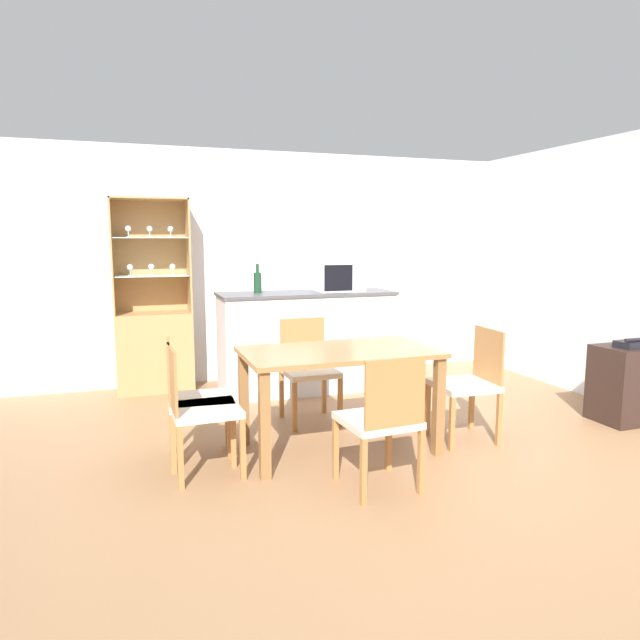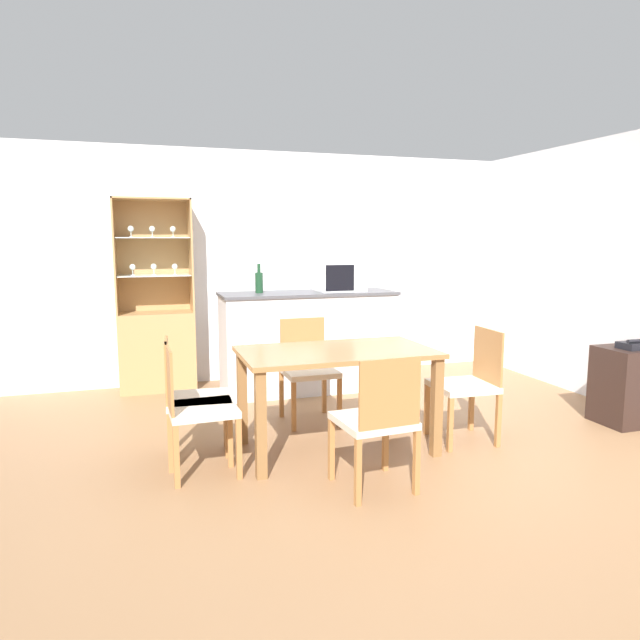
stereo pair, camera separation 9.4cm
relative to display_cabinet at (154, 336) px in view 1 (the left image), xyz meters
name	(u,v)px [view 1 (the left image)]	position (x,y,z in m)	size (l,w,h in m)	color
ground_plane	(391,451)	(1.58, -2.41, -0.57)	(18.00, 18.00, 0.00)	#936B47
wall_back	(292,266)	(1.58, 0.22, 0.70)	(6.80, 0.06, 2.55)	silver
wall_right	(634,273)	(4.16, -2.11, 0.70)	(0.06, 4.60, 2.55)	silver
kitchen_counter	(307,341)	(1.52, -0.51, -0.05)	(1.82, 0.62, 1.04)	silver
display_cabinet	(154,336)	(0.00, 0.00, 0.00)	(0.77, 0.40, 2.00)	tan
dining_table	(339,365)	(1.22, -2.23, 0.08)	(1.43, 0.82, 0.77)	olive
dining_chair_head_near	(381,420)	(1.22, -2.98, -0.12)	(0.48, 0.48, 0.89)	beige
dining_chair_head_far	(308,369)	(1.22, -1.48, -0.12)	(0.45, 0.45, 0.89)	beige
dining_chair_side_left_far	(194,399)	(0.17, -2.11, -0.12)	(0.48, 0.48, 0.89)	beige
dining_chair_side_right_near	(469,383)	(2.27, -2.36, -0.12)	(0.47, 0.47, 0.89)	beige
dining_chair_side_left_near	(199,408)	(0.17, -2.35, -0.12)	(0.46, 0.46, 0.89)	beige
microwave	(338,277)	(1.87, -0.50, 0.62)	(0.48, 0.39, 0.30)	silver
wine_bottle	(258,282)	(1.01, -0.46, 0.58)	(0.08, 0.08, 0.30)	#193D23
side_cabinet	(628,384)	(3.85, -2.41, -0.24)	(0.54, 0.42, 0.67)	black
telephone	(630,344)	(3.78, -2.47, 0.12)	(0.19, 0.18, 0.09)	black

